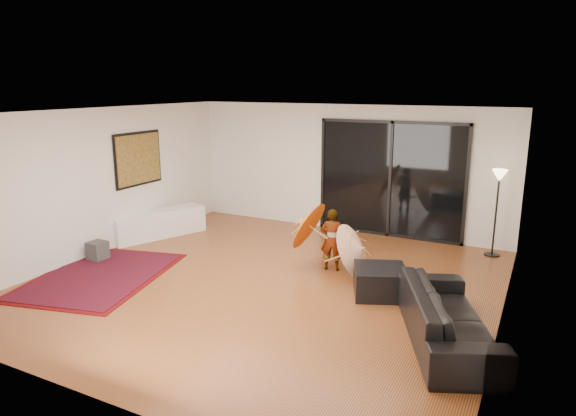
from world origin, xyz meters
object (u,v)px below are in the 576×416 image
Objects in this scene: sofa at (448,316)px; media_console at (159,224)px; child at (332,240)px; ottoman at (380,281)px.

media_console is at bearing 49.96° from sofa.
media_console is 3.97m from child.
child is (-2.24, 1.69, 0.21)m from sofa.
child is at bearing 147.81° from ottoman.
child reaches higher than media_console.
sofa is (6.20, -1.88, 0.06)m from media_console.
ottoman is (5.03, -0.85, -0.06)m from media_console.
sofa is at bearing 5.07° from media_console.
ottoman is (-1.17, 1.02, -0.12)m from sofa.
sofa is 3.01× the size of ottoman.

